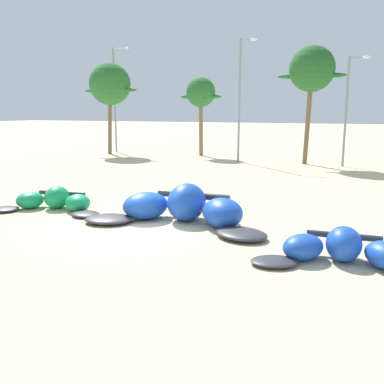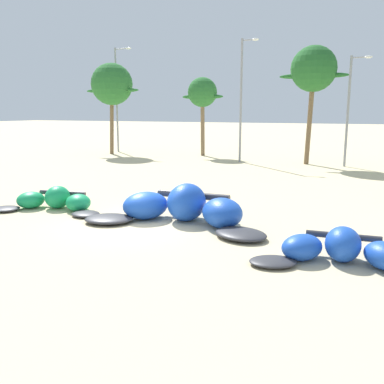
# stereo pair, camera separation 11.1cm
# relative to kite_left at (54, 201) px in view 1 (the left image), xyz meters

# --- Properties ---
(ground_plane) EXTENTS (260.00, 260.00, 0.00)m
(ground_plane) POSITION_rel_kite_left_xyz_m (4.21, -0.79, -0.37)
(ground_plane) COLOR beige
(kite_left) EXTENTS (5.05, 2.78, 0.96)m
(kite_left) POSITION_rel_kite_left_xyz_m (0.00, 0.00, 0.00)
(kite_left) COLOR #333338
(kite_left) RESTS_ON ground
(kite_left_of_center) EXTENTS (7.29, 3.41, 1.42)m
(kite_left_of_center) POSITION_rel_kite_left_xyz_m (5.89, 0.27, 0.18)
(kite_left_of_center) COLOR #333338
(kite_left_of_center) RESTS_ON ground
(kite_center) EXTENTS (5.06, 2.52, 0.97)m
(kite_center) POSITION_rel_kite_left_xyz_m (11.71, -1.86, 0.00)
(kite_center) COLOR #333338
(kite_center) RESTS_ON ground
(palm_leftmost) EXTENTS (5.84, 3.89, 8.52)m
(palm_leftmost) POSITION_rel_kite_left_xyz_m (-11.08, 20.62, 6.14)
(palm_leftmost) COLOR brown
(palm_leftmost) RESTS_ON ground
(palm_left) EXTENTS (4.01, 2.67, 7.11)m
(palm_left) POSITION_rel_kite_left_xyz_m (-2.72, 22.73, 5.28)
(palm_left) COLOR #7F6647
(palm_left) RESTS_ON ground
(palm_left_of_gap) EXTENTS (5.14, 3.43, 8.93)m
(palm_left_of_gap) POSITION_rel_kite_left_xyz_m (7.41, 20.15, 6.75)
(palm_left_of_gap) COLOR brown
(palm_left_of_gap) RESTS_ON ground
(lamppost_west) EXTENTS (1.92, 0.24, 10.19)m
(lamppost_west) POSITION_rel_kite_left_xyz_m (-11.90, 22.78, 5.29)
(lamppost_west) COLOR gray
(lamppost_west) RESTS_ON ground
(lamppost_west_center) EXTENTS (1.43, 0.24, 9.65)m
(lamppost_west_center) POSITION_rel_kite_left_xyz_m (2.08, 19.46, 4.96)
(lamppost_west_center) COLOR gray
(lamppost_west_center) RESTS_ON ground
(lamppost_east_center) EXTENTS (1.49, 0.24, 8.01)m
(lamppost_east_center) POSITION_rel_kite_left_xyz_m (10.18, 19.86, 4.13)
(lamppost_east_center) COLOR gray
(lamppost_east_center) RESTS_ON ground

